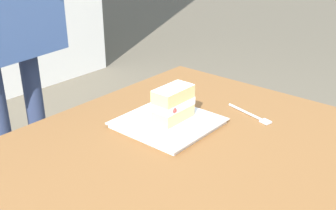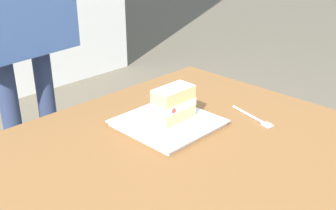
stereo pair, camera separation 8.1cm
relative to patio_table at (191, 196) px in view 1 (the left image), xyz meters
name	(u,v)px [view 1 (the left image)]	position (x,y,z in m)	size (l,w,h in m)	color
patio_table	(191,196)	(0.00, 0.00, 0.00)	(1.14, 0.99, 0.73)	brown
dessert_plate	(168,123)	(0.11, 0.18, 0.11)	(0.26, 0.26, 0.02)	white
cake_slice	(173,104)	(0.13, 0.17, 0.17)	(0.13, 0.08, 0.10)	#E0C17A
dessert_fork	(251,115)	(0.33, 0.02, 0.11)	(0.06, 0.17, 0.01)	silver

